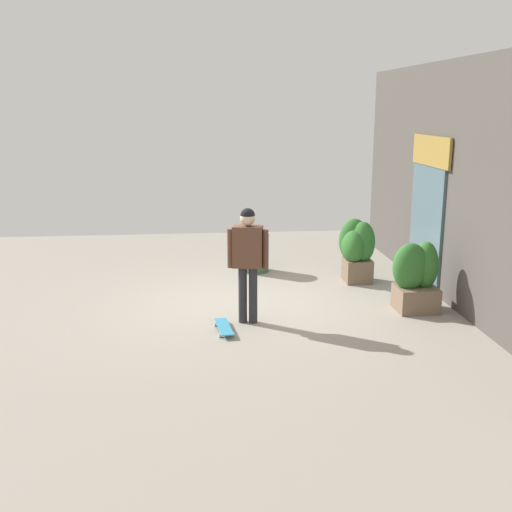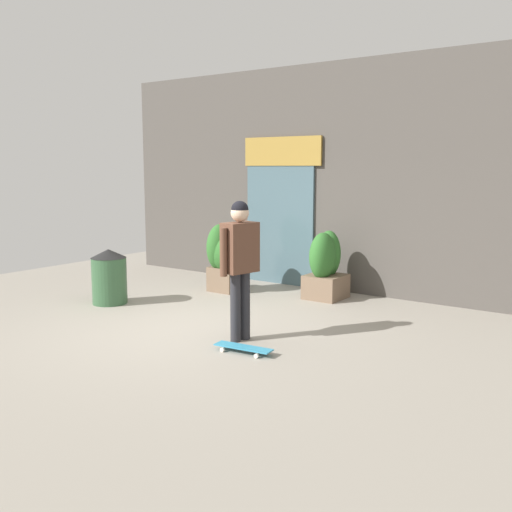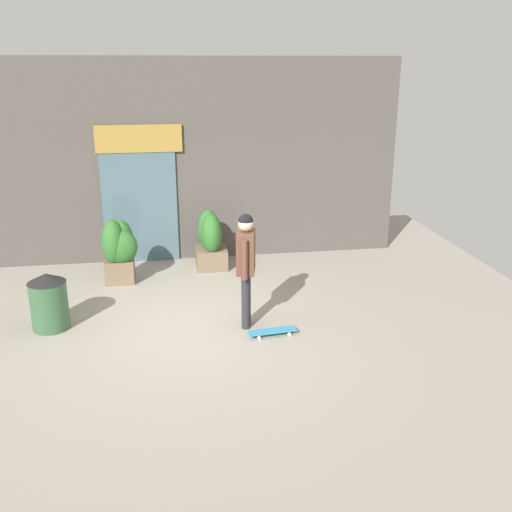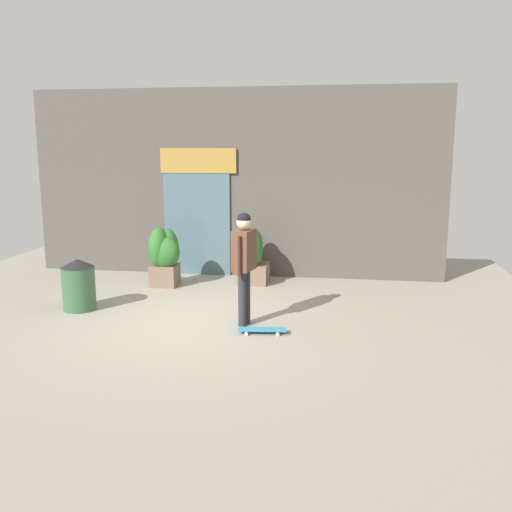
# 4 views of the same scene
# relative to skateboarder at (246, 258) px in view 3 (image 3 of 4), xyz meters

# --- Properties ---
(ground_plane) EXTENTS (12.00, 12.00, 0.00)m
(ground_plane) POSITION_rel_skateboarder_xyz_m (-0.82, 0.06, -1.10)
(ground_plane) COLOR gray
(building_facade) EXTENTS (8.88, 0.31, 3.98)m
(building_facade) POSITION_rel_skateboarder_xyz_m (-0.84, 3.53, 0.87)
(building_facade) COLOR #4C4742
(building_facade) RESTS_ON ground_plane
(skateboarder) EXTENTS (0.35, 0.61, 1.78)m
(skateboarder) POSITION_rel_skateboarder_xyz_m (0.00, 0.00, 0.00)
(skateboarder) COLOR #28282D
(skateboarder) RESTS_ON ground_plane
(skateboard) EXTENTS (0.75, 0.29, 0.08)m
(skateboard) POSITION_rel_skateboarder_xyz_m (0.34, -0.39, -1.04)
(skateboard) COLOR teal
(skateboard) RESTS_ON ground_plane
(planter_box_left) EXTENTS (0.60, 0.76, 1.13)m
(planter_box_left) POSITION_rel_skateboarder_xyz_m (-0.30, 2.75, -0.54)
(planter_box_left) COLOR brown
(planter_box_left) RESTS_ON ground_plane
(planter_box_right) EXTENTS (0.63, 0.65, 1.20)m
(planter_box_right) POSITION_rel_skateboarder_xyz_m (-2.02, 2.22, -0.44)
(planter_box_right) COLOR brown
(planter_box_right) RESTS_ON ground_plane
(trash_bin) EXTENTS (0.57, 0.57, 0.89)m
(trash_bin) POSITION_rel_skateboarder_xyz_m (-2.95, 0.39, -0.65)
(trash_bin) COLOR #335938
(trash_bin) RESTS_ON ground_plane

